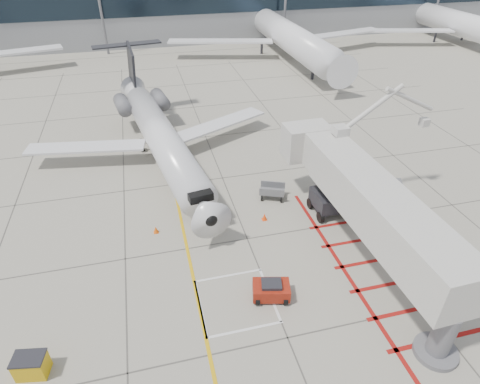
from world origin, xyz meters
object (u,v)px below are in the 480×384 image
object	(u,v)px
regional_jet	(167,132)
pushback_tug	(271,290)
jet_bridge	(380,219)
spill_bin	(31,365)

from	to	relation	value
regional_jet	pushback_tug	size ratio (longest dim) A/B	14.03
regional_jet	jet_bridge	distance (m)	17.73
regional_jet	spill_bin	world-z (taller)	regional_jet
jet_bridge	pushback_tug	bearing A→B (deg)	-173.84
jet_bridge	pushback_tug	size ratio (longest dim) A/B	8.90
jet_bridge	spill_bin	world-z (taller)	jet_bridge
pushback_tug	spill_bin	xyz separation A→B (m)	(-12.24, -1.71, 0.01)
jet_bridge	spill_bin	distance (m)	19.27
spill_bin	jet_bridge	bearing A→B (deg)	18.22
regional_jet	pushback_tug	world-z (taller)	regional_jet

